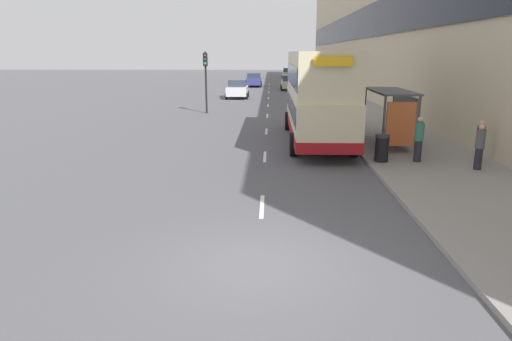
% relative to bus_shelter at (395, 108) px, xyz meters
% --- Properties ---
extents(ground_plane, '(220.00, 220.00, 0.00)m').
position_rel_bus_shelter_xyz_m(ground_plane, '(-5.77, -11.89, -1.88)').
color(ground_plane, '#515156').
extents(pavement, '(5.00, 93.00, 0.14)m').
position_rel_bus_shelter_xyz_m(pavement, '(0.73, 26.61, -1.81)').
color(pavement, gray).
rests_on(pavement, ground_plane).
extents(terrace_facade, '(3.10, 93.00, 15.54)m').
position_rel_bus_shelter_xyz_m(terrace_facade, '(4.72, 26.61, 5.89)').
color(terrace_facade, '#C6B793').
rests_on(terrace_facade, ground_plane).
extents(lane_mark_0, '(0.12, 2.00, 0.01)m').
position_rel_bus_shelter_xyz_m(lane_mark_0, '(-5.77, -8.16, -1.87)').
color(lane_mark_0, silver).
rests_on(lane_mark_0, ground_plane).
extents(lane_mark_1, '(0.12, 2.00, 0.01)m').
position_rel_bus_shelter_xyz_m(lane_mark_1, '(-5.77, -1.76, -1.87)').
color(lane_mark_1, silver).
rests_on(lane_mark_1, ground_plane).
extents(lane_mark_2, '(0.12, 2.00, 0.01)m').
position_rel_bus_shelter_xyz_m(lane_mark_2, '(-5.77, 4.64, -1.87)').
color(lane_mark_2, silver).
rests_on(lane_mark_2, ground_plane).
extents(lane_mark_3, '(0.12, 2.00, 0.01)m').
position_rel_bus_shelter_xyz_m(lane_mark_3, '(-5.77, 11.03, -1.87)').
color(lane_mark_3, silver).
rests_on(lane_mark_3, ground_plane).
extents(lane_mark_4, '(0.12, 2.00, 0.01)m').
position_rel_bus_shelter_xyz_m(lane_mark_4, '(-5.77, 17.43, -1.87)').
color(lane_mark_4, silver).
rests_on(lane_mark_4, ground_plane).
extents(lane_mark_5, '(0.12, 2.00, 0.01)m').
position_rel_bus_shelter_xyz_m(lane_mark_5, '(-5.77, 23.82, -1.87)').
color(lane_mark_5, silver).
rests_on(lane_mark_5, ground_plane).
extents(lane_mark_6, '(0.12, 2.00, 0.01)m').
position_rel_bus_shelter_xyz_m(lane_mark_6, '(-5.77, 30.22, -1.87)').
color(lane_mark_6, silver).
rests_on(lane_mark_6, ground_plane).
extents(lane_mark_7, '(0.12, 2.00, 0.01)m').
position_rel_bus_shelter_xyz_m(lane_mark_7, '(-5.77, 36.62, -1.87)').
color(lane_mark_7, silver).
rests_on(lane_mark_7, ground_plane).
extents(lane_mark_8, '(0.12, 2.00, 0.01)m').
position_rel_bus_shelter_xyz_m(lane_mark_8, '(-5.77, 43.01, -1.87)').
color(lane_mark_8, silver).
rests_on(lane_mark_8, ground_plane).
extents(bus_shelter, '(1.60, 4.20, 2.48)m').
position_rel_bus_shelter_xyz_m(bus_shelter, '(0.00, 0.00, 0.00)').
color(bus_shelter, '#4C4C51').
rests_on(bus_shelter, ground_plane).
extents(double_decker_bus_near, '(2.85, 10.55, 4.30)m').
position_rel_bus_shelter_xyz_m(double_decker_bus_near, '(-3.30, 1.72, 0.41)').
color(double_decker_bus_near, beige).
rests_on(double_decker_bus_near, ground_plane).
extents(car_0, '(2.08, 4.29, 1.73)m').
position_rel_bus_shelter_xyz_m(car_0, '(-7.75, 39.14, -1.02)').
color(car_0, navy).
rests_on(car_0, ground_plane).
extents(car_1, '(2.08, 3.90, 1.75)m').
position_rel_bus_shelter_xyz_m(car_1, '(-2.64, 58.13, -1.01)').
color(car_1, '#B7B799').
rests_on(car_1, ground_plane).
extents(car_2, '(2.10, 3.93, 1.75)m').
position_rel_bus_shelter_xyz_m(car_2, '(-8.75, 23.76, -1.01)').
color(car_2, silver).
rests_on(car_2, ground_plane).
extents(car_3, '(1.96, 4.55, 1.72)m').
position_rel_bus_shelter_xyz_m(car_3, '(-3.41, 33.69, -1.02)').
color(car_3, '#B7B799').
rests_on(car_3, ground_plane).
extents(pedestrian_at_shelter, '(0.33, 0.33, 1.65)m').
position_rel_bus_shelter_xyz_m(pedestrian_at_shelter, '(1.96, -4.20, -0.89)').
color(pedestrian_at_shelter, '#23232D').
rests_on(pedestrian_at_shelter, ground_plane).
extents(pedestrian_1, '(0.35, 0.35, 1.75)m').
position_rel_bus_shelter_xyz_m(pedestrian_1, '(0.16, -3.04, -0.84)').
color(pedestrian_1, '#23232D').
rests_on(pedestrian_1, ground_plane).
extents(pedestrian_2, '(0.32, 0.32, 1.59)m').
position_rel_bus_shelter_xyz_m(pedestrian_2, '(2.55, -2.90, -0.92)').
color(pedestrian_2, '#23232D').
rests_on(pedestrian_2, ground_plane).
extents(pedestrian_3, '(0.36, 0.36, 1.80)m').
position_rel_bus_shelter_xyz_m(pedestrian_3, '(1.29, 3.94, -0.82)').
color(pedestrian_3, '#23232D').
rests_on(pedestrian_3, ground_plane).
extents(pedestrian_4, '(0.35, 0.35, 1.76)m').
position_rel_bus_shelter_xyz_m(pedestrian_4, '(1.53, 5.26, -0.84)').
color(pedestrian_4, '#23232D').
rests_on(pedestrian_4, ground_plane).
extents(litter_bin, '(0.55, 0.55, 1.05)m').
position_rel_bus_shelter_xyz_m(litter_bin, '(-1.22, -3.03, -1.21)').
color(litter_bin, black).
rests_on(litter_bin, ground_plane).
extents(traffic_light_far_kerb, '(0.30, 0.32, 4.32)m').
position_rel_bus_shelter_xyz_m(traffic_light_far_kerb, '(-10.17, 12.37, 1.05)').
color(traffic_light_far_kerb, black).
rests_on(traffic_light_far_kerb, ground_plane).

